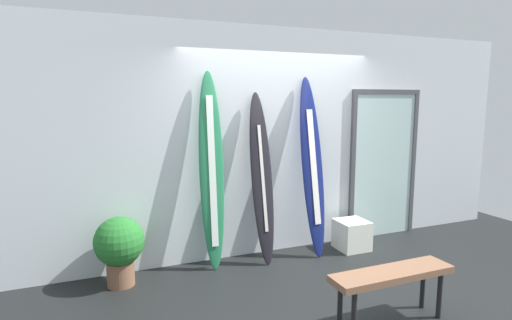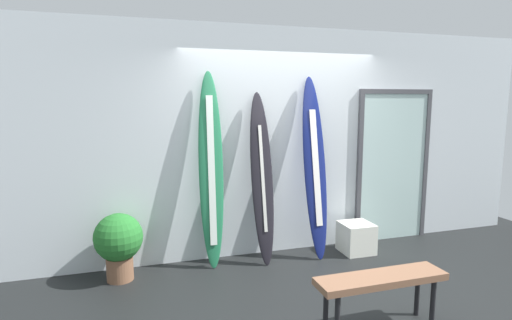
% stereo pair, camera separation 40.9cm
% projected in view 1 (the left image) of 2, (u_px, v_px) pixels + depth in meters
% --- Properties ---
extents(ground, '(8.00, 8.00, 0.04)m').
position_uv_depth(ground, '(328.00, 290.00, 4.19)').
color(ground, black).
extents(wall_back, '(7.20, 0.20, 2.80)m').
position_uv_depth(wall_back, '(275.00, 141.00, 5.17)').
color(wall_back, silver).
rests_on(wall_back, ground).
extents(surfboard_emerald, '(0.30, 0.33, 2.25)m').
position_uv_depth(surfboard_emerald, '(212.00, 172.00, 4.60)').
color(surfboard_emerald, '#23754B').
rests_on(surfboard_emerald, ground).
extents(surfboard_charcoal, '(0.29, 0.43, 2.02)m').
position_uv_depth(surfboard_charcoal, '(262.00, 179.00, 4.79)').
color(surfboard_charcoal, black).
rests_on(surfboard_charcoal, ground).
extents(surfboard_navy, '(0.31, 0.48, 2.21)m').
position_uv_depth(surfboard_navy, '(312.00, 168.00, 5.02)').
color(surfboard_navy, navy).
rests_on(surfboard_navy, ground).
extents(display_block_left, '(0.39, 0.39, 0.38)m').
position_uv_depth(display_block_left, '(352.00, 235.00, 5.28)').
color(display_block_left, white).
rests_on(display_block_left, ground).
extents(glass_door, '(1.11, 0.06, 2.06)m').
position_uv_depth(glass_door, '(384.00, 161.00, 5.72)').
color(glass_door, silver).
rests_on(glass_door, ground).
extents(potted_plant, '(0.51, 0.51, 0.73)m').
position_uv_depth(potted_plant, '(119.00, 246.00, 4.21)').
color(potted_plant, brown).
rests_on(potted_plant, ground).
extents(bench, '(1.14, 0.28, 0.48)m').
position_uv_depth(bench, '(392.00, 278.00, 3.49)').
color(bench, '#875C43').
rests_on(bench, ground).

